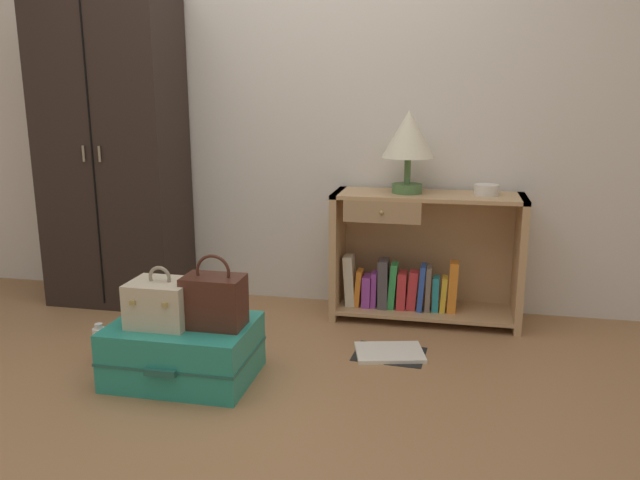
{
  "coord_description": "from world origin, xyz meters",
  "views": [
    {
      "loc": [
        0.91,
        -2.28,
        1.29
      ],
      "look_at": [
        0.26,
        0.78,
        0.55
      ],
      "focal_mm": 35.47,
      "sensor_mm": 36.0,
      "label": 1
    }
  ],
  "objects_px": {
    "handbag": "(214,300)",
    "bookshelf": "(419,260)",
    "bowl": "(486,190)",
    "suitcase_large": "(184,351)",
    "bottle": "(100,345)",
    "train_case": "(161,303)",
    "open_book_on_floor": "(389,353)",
    "table_lamp": "(409,138)",
    "wardrobe": "(113,150)"
  },
  "relations": [
    {
      "from": "handbag",
      "to": "bookshelf",
      "type": "bearing_deg",
      "value": 51.0
    },
    {
      "from": "bowl",
      "to": "suitcase_large",
      "type": "bearing_deg",
      "value": -142.5
    },
    {
      "from": "bottle",
      "to": "handbag",
      "type": "bearing_deg",
      "value": -6.96
    },
    {
      "from": "bookshelf",
      "to": "train_case",
      "type": "xyz_separation_m",
      "value": [
        -1.08,
        -1.06,
        0.03
      ]
    },
    {
      "from": "bookshelf",
      "to": "bottle",
      "type": "height_order",
      "value": "bookshelf"
    },
    {
      "from": "bottle",
      "to": "open_book_on_floor",
      "type": "height_order",
      "value": "bottle"
    },
    {
      "from": "bookshelf",
      "to": "open_book_on_floor",
      "type": "bearing_deg",
      "value": -100.04
    },
    {
      "from": "bookshelf",
      "to": "handbag",
      "type": "relative_size",
      "value": 3.2
    },
    {
      "from": "handbag",
      "to": "bottle",
      "type": "distance_m",
      "value": 0.7
    },
    {
      "from": "table_lamp",
      "to": "handbag",
      "type": "xyz_separation_m",
      "value": [
        -0.76,
        -1.03,
        -0.65
      ]
    },
    {
      "from": "suitcase_large",
      "to": "open_book_on_floor",
      "type": "height_order",
      "value": "suitcase_large"
    },
    {
      "from": "bowl",
      "to": "suitcase_large",
      "type": "xyz_separation_m",
      "value": [
        -1.35,
        -1.04,
        -0.63
      ]
    },
    {
      "from": "train_case",
      "to": "open_book_on_floor",
      "type": "xyz_separation_m",
      "value": [
        0.98,
        0.49,
        -0.36
      ]
    },
    {
      "from": "table_lamp",
      "to": "bowl",
      "type": "xyz_separation_m",
      "value": [
        0.43,
        0.01,
        -0.28
      ]
    },
    {
      "from": "bowl",
      "to": "handbag",
      "type": "xyz_separation_m",
      "value": [
        -1.19,
        -1.04,
        -0.38
      ]
    },
    {
      "from": "wardrobe",
      "to": "open_book_on_floor",
      "type": "relative_size",
      "value": 4.91
    },
    {
      "from": "table_lamp",
      "to": "bottle",
      "type": "height_order",
      "value": "table_lamp"
    },
    {
      "from": "table_lamp",
      "to": "train_case",
      "type": "distance_m",
      "value": 1.6
    },
    {
      "from": "bookshelf",
      "to": "handbag",
      "type": "height_order",
      "value": "bookshelf"
    },
    {
      "from": "suitcase_large",
      "to": "handbag",
      "type": "relative_size",
      "value": 1.95
    },
    {
      "from": "bookshelf",
      "to": "bowl",
      "type": "distance_m",
      "value": 0.55
    },
    {
      "from": "bookshelf",
      "to": "suitcase_large",
      "type": "relative_size",
      "value": 1.64
    },
    {
      "from": "wardrobe",
      "to": "bottle",
      "type": "bearing_deg",
      "value": -67.35
    },
    {
      "from": "bookshelf",
      "to": "train_case",
      "type": "bearing_deg",
      "value": -135.49
    },
    {
      "from": "bottle",
      "to": "wardrobe",
      "type": "bearing_deg",
      "value": 112.65
    },
    {
      "from": "wardrobe",
      "to": "suitcase_large",
      "type": "height_order",
      "value": "wardrobe"
    },
    {
      "from": "bottle",
      "to": "open_book_on_floor",
      "type": "xyz_separation_m",
      "value": [
        1.36,
        0.39,
        -0.08
      ]
    },
    {
      "from": "bookshelf",
      "to": "handbag",
      "type": "bearing_deg",
      "value": -129.0
    },
    {
      "from": "wardrobe",
      "to": "handbag",
      "type": "xyz_separation_m",
      "value": [
        1.01,
        -0.98,
        -0.55
      ]
    },
    {
      "from": "bookshelf",
      "to": "bowl",
      "type": "bearing_deg",
      "value": 0.71
    },
    {
      "from": "bottle",
      "to": "open_book_on_floor",
      "type": "relative_size",
      "value": 0.52
    },
    {
      "from": "bookshelf",
      "to": "open_book_on_floor",
      "type": "height_order",
      "value": "bookshelf"
    },
    {
      "from": "bottle",
      "to": "bookshelf",
      "type": "bearing_deg",
      "value": 33.2
    },
    {
      "from": "train_case",
      "to": "bookshelf",
      "type": "bearing_deg",
      "value": 44.51
    },
    {
      "from": "suitcase_large",
      "to": "train_case",
      "type": "relative_size",
      "value": 2.37
    },
    {
      "from": "bookshelf",
      "to": "table_lamp",
      "type": "distance_m",
      "value": 0.7
    },
    {
      "from": "train_case",
      "to": "open_book_on_floor",
      "type": "relative_size",
      "value": 0.71
    },
    {
      "from": "wardrobe",
      "to": "handbag",
      "type": "height_order",
      "value": "wardrobe"
    },
    {
      "from": "bookshelf",
      "to": "bowl",
      "type": "height_order",
      "value": "bowl"
    },
    {
      "from": "table_lamp",
      "to": "wardrobe",
      "type": "bearing_deg",
      "value": -178.54
    },
    {
      "from": "table_lamp",
      "to": "open_book_on_floor",
      "type": "xyz_separation_m",
      "value": [
        -0.02,
        -0.56,
        -1.03
      ]
    },
    {
      "from": "train_case",
      "to": "bottle",
      "type": "relative_size",
      "value": 1.36
    },
    {
      "from": "train_case",
      "to": "bottle",
      "type": "xyz_separation_m",
      "value": [
        -0.39,
        0.1,
        -0.28
      ]
    },
    {
      "from": "wardrobe",
      "to": "bottle",
      "type": "relative_size",
      "value": 9.42
    },
    {
      "from": "bottle",
      "to": "suitcase_large",
      "type": "bearing_deg",
      "value": -8.82
    },
    {
      "from": "open_book_on_floor",
      "to": "suitcase_large",
      "type": "bearing_deg",
      "value": -152.78
    },
    {
      "from": "suitcase_large",
      "to": "bowl",
      "type": "bearing_deg",
      "value": 37.5
    },
    {
      "from": "handbag",
      "to": "bottle",
      "type": "relative_size",
      "value": 1.65
    },
    {
      "from": "train_case",
      "to": "handbag",
      "type": "xyz_separation_m",
      "value": [
        0.24,
        0.03,
        0.02
      ]
    },
    {
      "from": "wardrobe",
      "to": "bottle",
      "type": "xyz_separation_m",
      "value": [
        0.38,
        -0.91,
        -0.85
      ]
    }
  ]
}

